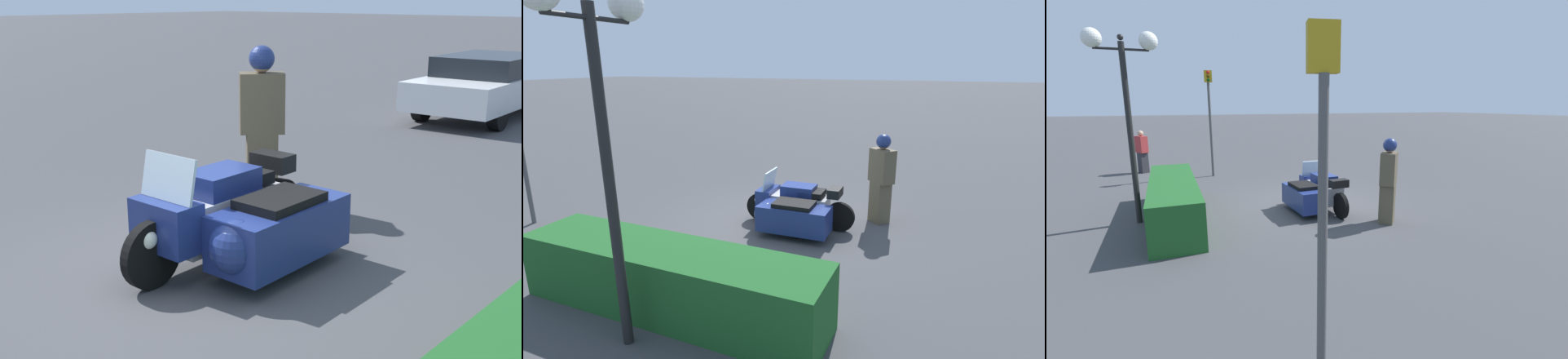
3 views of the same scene
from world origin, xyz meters
TOP-DOWN VIEW (x-y plane):
  - ground_plane at (0.00, 0.00)m, footprint 160.00×160.00m
  - police_motorcycle at (-0.55, 0.06)m, footprint 2.36×1.24m
  - officer_rider at (-2.09, -1.12)m, footprint 0.59×0.58m
  - hedge_bush_curbside at (-0.07, 3.30)m, footprint 4.42×0.99m
  - twin_lamp_post at (0.00, 4.06)m, footprint 0.38×1.41m

SIDE VIEW (x-z plane):
  - ground_plane at x=0.00m, z-range 0.00..0.00m
  - police_motorcycle at x=-0.55m, z-range -0.11..1.03m
  - hedge_bush_curbside at x=-0.07m, z-range 0.00..0.93m
  - officer_rider at x=-2.09m, z-range 0.05..1.96m
  - twin_lamp_post at x=0.00m, z-range 1.20..5.29m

